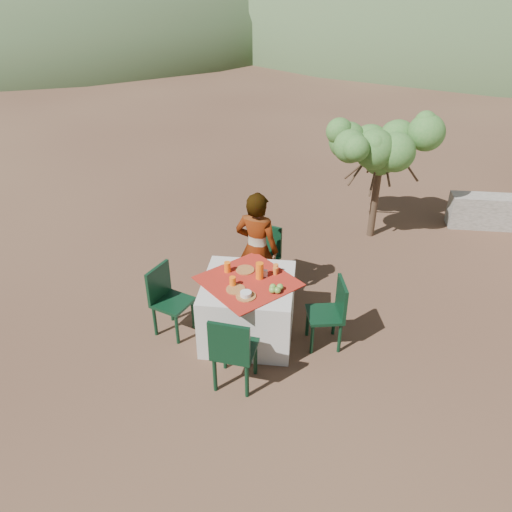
% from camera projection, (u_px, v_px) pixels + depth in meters
% --- Properties ---
extents(ground, '(160.00, 160.00, 0.00)m').
position_uv_depth(ground, '(302.00, 348.00, 5.76)').
color(ground, '#3E261C').
rests_on(ground, ground).
extents(table, '(1.30, 1.30, 0.76)m').
position_uv_depth(table, '(248.00, 308.00, 5.78)').
color(table, beige).
rests_on(table, ground).
extents(chair_far, '(0.51, 0.51, 0.87)m').
position_uv_depth(chair_far, '(264.00, 254.00, 6.63)').
color(chair_far, black).
rests_on(chair_far, ground).
extents(chair_near, '(0.47, 0.47, 0.91)m').
position_uv_depth(chair_near, '(233.00, 350.00, 4.98)').
color(chair_near, black).
rests_on(chair_near, ground).
extents(chair_left, '(0.52, 0.52, 0.86)m').
position_uv_depth(chair_left, '(167.00, 297.00, 5.81)').
color(chair_left, black).
rests_on(chair_left, ground).
extents(chair_right, '(0.45, 0.45, 0.84)m').
position_uv_depth(chair_right, '(331.00, 311.00, 5.60)').
color(chair_right, black).
rests_on(chair_right, ground).
extents(person, '(0.63, 0.50, 1.53)m').
position_uv_depth(person, '(257.00, 249.00, 6.18)').
color(person, '#8C6651').
rests_on(person, ground).
extents(shrub_tree, '(1.49, 1.46, 1.75)m').
position_uv_depth(shrub_tree, '(384.00, 152.00, 7.43)').
color(shrub_tree, '#443222').
rests_on(shrub_tree, ground).
extents(hill_near_left, '(40.00, 40.00, 16.00)m').
position_uv_depth(hill_near_left, '(49.00, 25.00, 33.14)').
color(hill_near_left, '#374B2A').
rests_on(hill_near_left, ground).
extents(hill_near_right, '(48.00, 48.00, 20.00)m').
position_uv_depth(hill_near_right, '(493.00, 21.00, 35.19)').
color(hill_near_right, '#374B2A').
rests_on(hill_near_right, ground).
extents(hill_far_center, '(60.00, 60.00, 24.00)m').
position_uv_depth(hill_far_center, '(283.00, 2.00, 50.44)').
color(hill_far_center, slate).
rests_on(hill_far_center, ground).
extents(plate_far, '(0.22, 0.22, 0.01)m').
position_uv_depth(plate_far, '(245.00, 270.00, 5.77)').
color(plate_far, brown).
rests_on(plate_far, table).
extents(plate_near, '(0.21, 0.21, 0.01)m').
position_uv_depth(plate_near, '(236.00, 289.00, 5.43)').
color(plate_near, brown).
rests_on(plate_near, table).
extents(glass_far, '(0.08, 0.08, 0.12)m').
position_uv_depth(glass_far, '(227.00, 267.00, 5.72)').
color(glass_far, orange).
rests_on(glass_far, table).
extents(glass_near, '(0.07, 0.07, 0.11)m').
position_uv_depth(glass_near, '(233.00, 282.00, 5.47)').
color(glass_near, orange).
rests_on(glass_near, table).
extents(juice_pitcher, '(0.09, 0.09, 0.20)m').
position_uv_depth(juice_pitcher, '(260.00, 271.00, 5.58)').
color(juice_pitcher, orange).
rests_on(juice_pitcher, table).
extents(bowl_plate, '(0.22, 0.22, 0.01)m').
position_uv_depth(bowl_plate, '(246.00, 296.00, 5.32)').
color(bowl_plate, brown).
rests_on(bowl_plate, table).
extents(white_bowl, '(0.12, 0.12, 0.05)m').
position_uv_depth(white_bowl, '(246.00, 294.00, 5.31)').
color(white_bowl, silver).
rests_on(white_bowl, bowl_plate).
extents(jar_left, '(0.05, 0.05, 0.09)m').
position_uv_depth(jar_left, '(275.00, 271.00, 5.68)').
color(jar_left, orange).
rests_on(jar_left, table).
extents(jar_right, '(0.06, 0.06, 0.10)m').
position_uv_depth(jar_right, '(276.00, 268.00, 5.72)').
color(jar_right, orange).
rests_on(jar_right, table).
extents(napkin_holder, '(0.07, 0.04, 0.08)m').
position_uv_depth(napkin_holder, '(265.00, 273.00, 5.64)').
color(napkin_holder, silver).
rests_on(napkin_holder, table).
extents(fruit_cluster, '(0.15, 0.14, 0.08)m').
position_uv_depth(fruit_cluster, '(276.00, 289.00, 5.39)').
color(fruit_cluster, '#639536').
rests_on(fruit_cluster, table).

